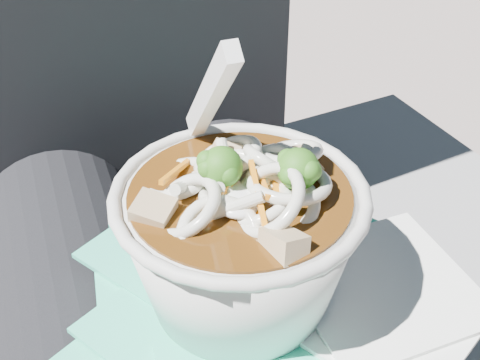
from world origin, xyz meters
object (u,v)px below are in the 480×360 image
object	(u,v)px
lap	(201,352)
person_body	(171,257)
udon_bowl	(241,233)
plastic_bag	(252,312)

from	to	relation	value
lap	person_body	world-z (taller)	person_body
udon_bowl	plastic_bag	bearing A→B (deg)	-65.12
lap	udon_bowl	xyz separation A→B (m)	(0.02, -0.04, 0.16)
lap	person_body	bearing A→B (deg)	90.00
lap	person_body	distance (m)	0.10
person_body	plastic_bag	size ratio (longest dim) A/B	2.70
lap	plastic_bag	world-z (taller)	plastic_bag
plastic_bag	udon_bowl	distance (m)	0.07
lap	udon_bowl	distance (m)	0.16
person_body	plastic_bag	xyz separation A→B (m)	(0.03, -0.14, 0.06)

